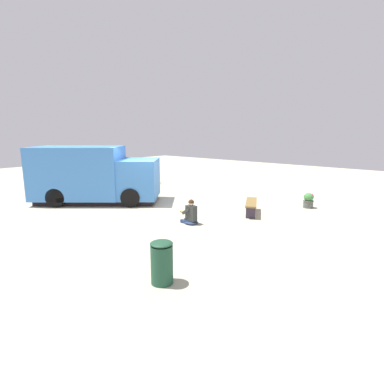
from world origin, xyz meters
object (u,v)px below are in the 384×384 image
Objects in this scene: plaza_bench at (251,205)px; planter_flowering_near at (154,177)px; food_truck at (94,176)px; person_customer at (190,214)px; trash_bin at (162,262)px; planter_flowering_far at (308,200)px.

planter_flowering_near is at bearing 73.93° from plaza_bench.
person_customer is (0.32, -5.50, -0.85)m from food_truck.
trash_bin is at bearing -146.59° from person_customer.
planter_flowering_far is (5.25, -7.73, -0.87)m from food_truck.
plaza_bench is at bearing -106.07° from planter_flowering_near.
food_truck is at bearing 93.35° from person_customer.
food_truck is 8.51m from trash_bin.
plaza_bench is 6.22m from trash_bin.
planter_flowering_near is 9.52m from planter_flowering_far.
person_customer reaches higher than plaza_bench.
planter_flowering_near is 0.44× the size of plaza_bench.
trash_bin reaches higher than plaza_bench.
planter_flowering_far is (4.93, -2.22, -0.02)m from person_customer.
planter_flowering_near is 8.55m from plaza_bench.
planter_flowering_near is at bearing 90.32° from planter_flowering_far.
food_truck is 7.70× the size of planter_flowering_near.
food_truck is at bearing 124.21° from planter_flowering_far.
trash_bin is (-3.54, -2.34, 0.13)m from person_customer.
food_truck reaches higher than planter_flowering_far.
person_customer is 0.52× the size of plaza_bench.
trash_bin reaches higher than planter_flowering_near.
food_truck is 9.38m from planter_flowering_far.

